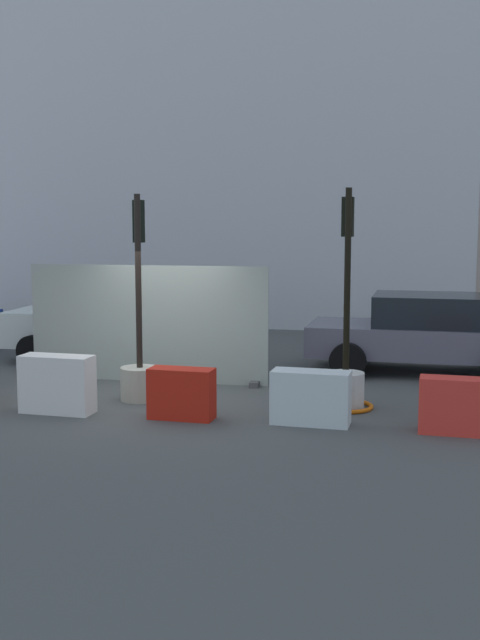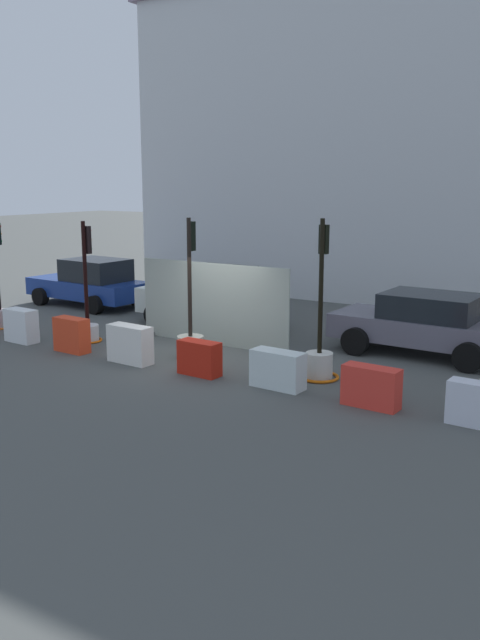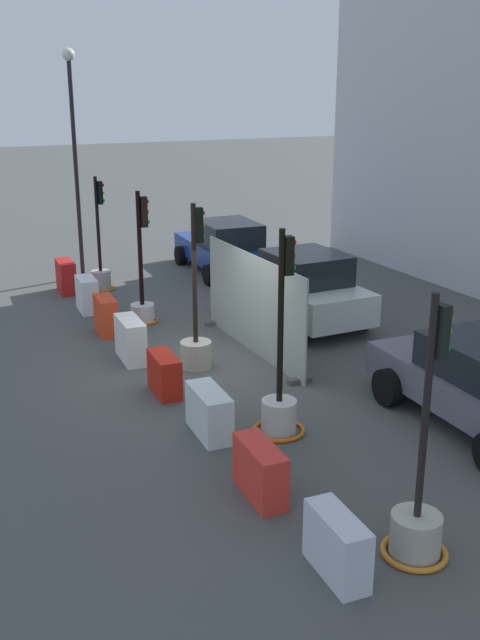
% 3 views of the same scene
% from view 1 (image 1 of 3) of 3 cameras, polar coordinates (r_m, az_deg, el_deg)
% --- Properties ---
extents(ground_plane, '(120.00, 120.00, 0.00)m').
position_cam_1_polar(ground_plane, '(13.53, -6.79, -5.63)').
color(ground_plane, '#4B4E4B').
extents(traffic_light_2, '(0.65, 0.65, 3.43)m').
position_cam_1_polar(traffic_light_2, '(13.28, -7.28, -3.08)').
color(traffic_light_2, '#BBB7A2').
rests_on(traffic_light_2, ground_plane).
extents(traffic_light_3, '(0.90, 0.90, 3.51)m').
position_cam_1_polar(traffic_light_3, '(12.73, 7.67, -3.72)').
color(traffic_light_3, silver).
rests_on(traffic_light_3, ground_plane).
extents(construction_barrier_3, '(1.17, 0.50, 0.91)m').
position_cam_1_polar(construction_barrier_3, '(12.67, -13.11, -4.55)').
color(construction_barrier_3, white).
rests_on(construction_barrier_3, ground_plane).
extents(construction_barrier_4, '(1.01, 0.47, 0.78)m').
position_cam_1_polar(construction_barrier_4, '(12.02, -4.26, -5.34)').
color(construction_barrier_4, red).
rests_on(construction_barrier_4, ground_plane).
extents(construction_barrier_5, '(1.18, 0.53, 0.80)m').
position_cam_1_polar(construction_barrier_5, '(11.73, 5.15, -5.62)').
color(construction_barrier_5, silver).
rests_on(construction_barrier_5, ground_plane).
extents(construction_barrier_6, '(1.13, 0.47, 0.80)m').
position_cam_1_polar(construction_barrier_6, '(11.57, 15.62, -6.03)').
color(construction_barrier_6, red).
rests_on(construction_barrier_6, ground_plane).
extents(car_white_van, '(4.31, 2.26, 1.78)m').
position_cam_1_polar(car_white_van, '(17.13, -9.16, -0.02)').
color(car_white_van, silver).
rests_on(car_white_van, ground_plane).
extents(car_grey_saloon, '(4.57, 2.39, 1.56)m').
position_cam_1_polar(car_grey_saloon, '(15.91, 13.37, -0.91)').
color(car_grey_saloon, slate).
rests_on(car_grey_saloon, ground_plane).
extents(building_main_facade, '(15.71, 9.09, 11.74)m').
position_cam_1_polar(building_main_facade, '(26.43, -0.79, 13.53)').
color(building_main_facade, silver).
rests_on(building_main_facade, ground_plane).
extents(site_fence_panel, '(4.57, 0.50, 2.18)m').
position_cam_1_polar(site_fence_panel, '(14.73, -6.74, -0.43)').
color(site_fence_panel, '#9CA79A').
rests_on(site_fence_panel, ground_plane).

